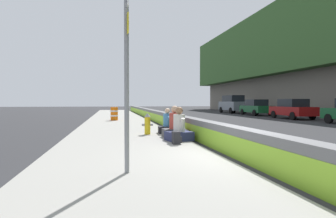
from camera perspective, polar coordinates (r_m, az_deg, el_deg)
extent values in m
plane|color=#2B2B2D|center=(7.54, 13.91, -10.00)|extent=(160.00, 160.00, 0.00)
cube|color=gray|center=(6.86, -6.93, -10.53)|extent=(80.00, 4.40, 0.14)
cube|color=slate|center=(7.47, 13.93, -6.80)|extent=(76.00, 0.44, 0.85)
cube|color=#8CC62D|center=(7.38, 12.33, -7.23)|extent=(74.48, 0.01, 0.54)
cylinder|color=gray|center=(5.54, -8.17, 6.05)|extent=(0.09, 0.09, 3.60)
cube|color=yellow|center=(5.71, -8.00, 16.11)|extent=(0.44, 0.02, 0.36)
cube|color=black|center=(5.71, -7.85, 16.11)|extent=(0.30, 0.01, 0.10)
cylinder|color=gold|center=(11.96, -4.08, -3.29)|extent=(0.24, 0.24, 0.72)
cone|color=gray|center=(11.94, -4.08, -1.18)|extent=(0.26, 0.26, 0.16)
cylinder|color=gray|center=(11.98, -3.27, -3.11)|extent=(0.10, 0.12, 0.10)
cylinder|color=gray|center=(11.94, -4.89, -3.13)|extent=(0.10, 0.12, 0.10)
cube|color=#23284C|center=(10.07, 2.21, -5.35)|extent=(0.87, 0.97, 0.32)
cylinder|color=beige|center=(10.02, 2.21, -2.77)|extent=(0.40, 0.40, 0.60)
sphere|color=#8E6647|center=(10.00, 2.22, -0.32)|extent=(0.26, 0.26, 0.26)
cylinder|color=beige|center=(10.23, 1.69, -3.02)|extent=(0.33, 0.20, 0.52)
cylinder|color=beige|center=(9.83, 2.76, -3.20)|extent=(0.33, 0.20, 0.52)
cube|color=#424247|center=(10.97, 1.33, -4.77)|extent=(0.77, 0.89, 0.32)
cylinder|color=#AD3D33|center=(10.93, 1.33, -2.35)|extent=(0.41, 0.41, 0.61)
sphere|color=tan|center=(10.91, 1.33, -0.06)|extent=(0.27, 0.27, 0.27)
cylinder|color=#AD3D33|center=(11.15, 1.02, -2.59)|extent=(0.32, 0.16, 0.53)
cylinder|color=#AD3D33|center=(10.72, 1.65, -2.75)|extent=(0.32, 0.16, 0.53)
cube|color=black|center=(12.42, -0.10, -4.11)|extent=(0.71, 0.82, 0.29)
cylinder|color=#427FB7|center=(12.39, -0.10, -2.19)|extent=(0.37, 0.37, 0.54)
sphere|color=beige|center=(12.37, -0.10, -0.38)|extent=(0.24, 0.24, 0.24)
cylinder|color=#427FB7|center=(12.59, -0.21, -2.38)|extent=(0.29, 0.15, 0.48)
cylinder|color=#427FB7|center=(12.19, 0.00, -2.51)|extent=(0.29, 0.15, 0.48)
cube|color=#232328|center=(9.25, 1.59, -5.69)|extent=(0.32, 0.22, 0.40)
cube|color=#232328|center=(9.29, 2.43, -6.03)|extent=(0.22, 0.06, 0.20)
cylinder|color=orange|center=(21.13, -10.56, -0.92)|extent=(0.52, 0.52, 0.95)
cylinder|color=white|center=(21.13, -10.56, -0.40)|extent=(0.54, 0.54, 0.10)
cylinder|color=white|center=(21.14, -10.56, -1.30)|extent=(0.54, 0.54, 0.10)
cylinder|color=black|center=(22.42, 29.13, -1.67)|extent=(0.66, 0.23, 0.66)
cube|color=maroon|center=(26.89, 23.29, -0.34)|extent=(4.53, 1.89, 0.72)
cube|color=black|center=(26.79, 23.42, 1.13)|extent=(2.23, 1.66, 0.66)
cylinder|color=black|center=(27.67, 20.14, -1.01)|extent=(0.66, 0.23, 0.66)
cylinder|color=black|center=(28.58, 23.14, -0.96)|extent=(0.66, 0.23, 0.66)
cylinder|color=black|center=(25.22, 23.44, -1.27)|extent=(0.66, 0.23, 0.66)
cylinder|color=black|center=(26.22, 26.59, -1.21)|extent=(0.66, 0.23, 0.66)
cube|color=#145128|center=(32.51, 16.94, 0.02)|extent=(4.54, 1.89, 0.72)
cube|color=black|center=(32.41, 17.03, 1.23)|extent=(2.23, 1.66, 0.66)
cylinder|color=black|center=(33.44, 14.50, -0.54)|extent=(0.66, 0.23, 0.66)
cylinder|color=black|center=(34.19, 17.13, -0.52)|extent=(0.66, 0.23, 0.66)
cylinder|color=black|center=(30.84, 16.72, -0.73)|extent=(0.66, 0.23, 0.66)
cylinder|color=black|center=(31.66, 19.51, -0.70)|extent=(0.66, 0.23, 0.66)
cube|color=slate|center=(38.24, 12.61, 0.62)|extent=(4.83, 2.00, 1.10)
cube|color=black|center=(38.15, 12.68, 2.04)|extent=(3.13, 1.78, 0.80)
cylinder|color=black|center=(39.29, 10.45, -0.15)|extent=(0.76, 0.23, 0.76)
cylinder|color=black|center=(40.03, 12.88, -0.13)|extent=(0.76, 0.23, 0.76)
cylinder|color=black|center=(36.47, 12.31, -0.29)|extent=(0.76, 0.23, 0.76)
cylinder|color=black|center=(37.28, 14.89, -0.26)|extent=(0.76, 0.23, 0.76)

